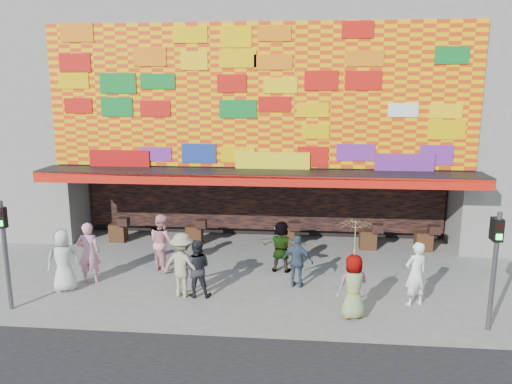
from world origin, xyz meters
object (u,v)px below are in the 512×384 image
Objects in this scene: signal_right at (495,258)px; ped_e at (298,261)px; ped_d at (182,265)px; ped_i at (162,242)px; ped_h at (416,274)px; ped_b at (89,253)px; ped_f at (281,246)px; signal_left at (5,243)px; ped_a at (63,260)px; ped_c at (197,268)px; ped_g at (353,287)px; parasol at (355,238)px.

ped_e is (-4.74, 2.26, -1.06)m from signal_right.
ped_i is (-1.15, 1.98, 0.01)m from ped_d.
ped_d is 6.46m from ped_h.
ped_f is (5.78, 1.49, -0.11)m from ped_b.
ped_a is (0.87, 1.35, -0.93)m from signal_left.
ped_f is (2.30, 2.19, -0.00)m from ped_c.
ped_f is at bearing -74.45° from ped_g.
ped_e is 0.95× the size of ped_f.
ped_h is at bearing 176.45° from ped_e.
ped_c is at bearing 158.78° from ped_b.
signal_left reaches higher than ped_b.
ped_f is at bearing 122.35° from parasol.
ped_g is 0.91× the size of ped_i.
ped_f is (2.70, 2.23, -0.09)m from ped_d.
ped_g is at bearing 140.24° from ped_e.
ped_a is at bearing 82.19° from ped_i.
ped_a is at bearing 45.04° from ped_b.
signal_right is (12.40, 0.00, 0.00)m from signal_left.
ped_b reaches higher than ped_e.
ped_b is 1.02× the size of ped_d.
signal_right reaches higher than parasol.
ped_h is 2.37m from parasol.
ped_d is 3.39m from ped_e.
ped_b is 5.97m from ped_f.
ped_c is 1.00× the size of ped_f.
ped_d is 2.29m from ped_i.
ped_e is 3.36m from ped_h.
ped_c is at bearing 51.09° from ped_f.
ped_a is 1.03× the size of ped_h.
ped_a is 3.55m from ped_d.
signal_left and signal_right have the same top height.
signal_right is 11.28m from ped_b.
ped_d is at bearing -22.62° from ped_h.
signal_right is 1.61× the size of ped_d.
ped_g reaches higher than ped_f.
parasol is (7.78, -1.67, 1.22)m from ped_b.
ped_i reaches higher than ped_f.
ped_d is at bearing 29.60° from ped_e.
ped_e is (6.32, 0.24, -0.15)m from ped_b.
ped_e is 0.85× the size of parasol.
ped_b is 8.05m from parasol.
ped_a is at bearing -23.10° from ped_h.
ped_d is 1.09× the size of ped_g.
parasol reaches higher than ped_i.
ped_i reaches higher than ped_g.
signal_left is at bearing 33.65° from ped_f.
ped_h reaches higher than ped_f.
ped_d is 1.11× the size of ped_f.
ped_g is (9.12, 0.35, -1.01)m from signal_left.
signal_right is at bearing 0.00° from signal_left.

